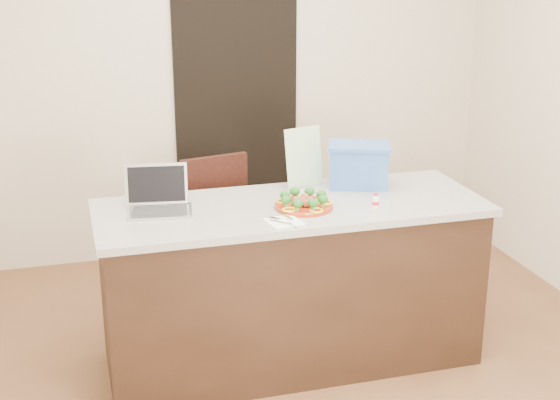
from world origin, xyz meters
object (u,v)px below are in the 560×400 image
object	(u,v)px
island	(291,283)
blue_box	(358,165)
napkin	(284,222)
plate	(304,206)
chair	(219,227)
laptop	(158,198)
yogurt_bottle	(376,202)

from	to	relation	value
island	blue_box	bearing A→B (deg)	24.33
island	napkin	size ratio (longest dim) A/B	12.83
napkin	island	bearing A→B (deg)	65.83
island	plate	bearing A→B (deg)	-62.31
island	chair	size ratio (longest dim) A/B	2.10
island	chair	distance (m)	0.78
island	laptop	bearing A→B (deg)	171.69
plate	chair	world-z (taller)	chair
plate	napkin	bearing A→B (deg)	-131.49
plate	laptop	distance (m)	0.75
island	napkin	xyz separation A→B (m)	(-0.12, -0.26, 0.46)
napkin	blue_box	size ratio (longest dim) A/B	0.40
napkin	laptop	distance (m)	0.68
island	yogurt_bottle	world-z (taller)	yogurt_bottle
blue_box	chair	distance (m)	1.00
napkin	chair	xyz separation A→B (m)	(-0.13, 0.99, -0.37)
yogurt_bottle	chair	bearing A→B (deg)	126.10
island	chair	bearing A→B (deg)	108.87
island	blue_box	xyz separation A→B (m)	(0.45, 0.21, 0.58)
blue_box	yogurt_bottle	bearing A→B (deg)	-77.28
napkin	chair	size ratio (longest dim) A/B	0.16
napkin	yogurt_bottle	xyz separation A→B (m)	(0.52, 0.09, 0.03)
island	plate	xyz separation A→B (m)	(0.04, -0.08, 0.47)
yogurt_bottle	blue_box	size ratio (longest dim) A/B	0.19
laptop	island	bearing A→B (deg)	-0.02
napkin	blue_box	world-z (taller)	blue_box
napkin	yogurt_bottle	distance (m)	0.53
plate	napkin	xyz separation A→B (m)	(-0.16, -0.18, -0.01)
island	yogurt_bottle	distance (m)	0.66
plate	yogurt_bottle	bearing A→B (deg)	-13.74
plate	chair	xyz separation A→B (m)	(-0.29, 0.81, -0.37)
yogurt_bottle	blue_box	xyz separation A→B (m)	(0.05, 0.37, 0.09)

